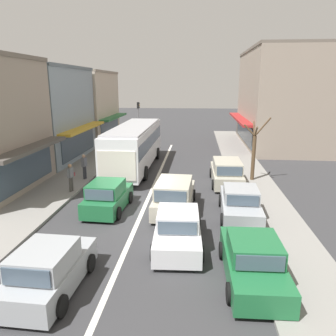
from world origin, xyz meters
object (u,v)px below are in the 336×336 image
object	(u,v)px
parked_sedan_kerb_front	(253,261)
parked_wagon_kerb_third	(227,172)
pedestrian_with_handbag_near	(71,176)
pedestrian_browsing_midblock	(84,165)
city_bus	(135,144)
street_tree_right	(254,153)
hatchback_adjacent_lane_trail	(49,270)
parked_sedan_kerb_second	(240,203)
sedan_queue_far_back	(178,229)
wagon_behind_bus_mid	(174,196)
hatchback_adjacent_lane_lead	(108,197)
pedestrian_far_walker	(112,147)
traffic_light_downstreet	(138,114)

from	to	relation	value
parked_sedan_kerb_front	parked_wagon_kerb_third	xyz separation A→B (m)	(0.02, 10.55, 0.08)
pedestrian_with_handbag_near	pedestrian_browsing_midblock	distance (m)	2.56
pedestrian_with_handbag_near	city_bus	bearing A→B (deg)	66.46
parked_wagon_kerb_third	street_tree_right	size ratio (longest dim) A/B	1.09
city_bus	hatchback_adjacent_lane_trail	bearing A→B (deg)	-89.20
street_tree_right	parked_sedan_kerb_second	bearing A→B (deg)	-104.27
sedan_queue_far_back	parked_sedan_kerb_front	distance (m)	3.33
city_bus	pedestrian_with_handbag_near	xyz separation A→B (m)	(-2.61, -5.98, -0.81)
city_bus	wagon_behind_bus_mid	world-z (taller)	city_bus
hatchback_adjacent_lane_lead	hatchback_adjacent_lane_trail	size ratio (longest dim) A/B	1.00
parked_sedan_kerb_front	parked_sedan_kerb_second	world-z (taller)	same
city_bus	sedan_queue_far_back	bearing A→B (deg)	-71.45
hatchback_adjacent_lane_lead	pedestrian_with_handbag_near	size ratio (longest dim) A/B	2.32
parked_sedan_kerb_second	pedestrian_with_handbag_near	distance (m)	9.67
city_bus	parked_sedan_kerb_second	bearing A→B (deg)	-51.96
pedestrian_browsing_midblock	pedestrian_with_handbag_near	bearing A→B (deg)	-88.20
street_tree_right	pedestrian_far_walker	size ratio (longest dim) A/B	2.56
traffic_light_downstreet	hatchback_adjacent_lane_lead	bearing A→B (deg)	-84.02
pedestrian_browsing_midblock	parked_wagon_kerb_third	bearing A→B (deg)	0.93
traffic_light_downstreet	pedestrian_with_handbag_near	size ratio (longest dim) A/B	2.58
pedestrian_with_handbag_near	pedestrian_browsing_midblock	world-z (taller)	same
wagon_behind_bus_mid	parked_sedan_kerb_front	distance (m)	6.55
sedan_queue_far_back	pedestrian_far_walker	world-z (taller)	pedestrian_far_walker
street_tree_right	traffic_light_downstreet	bearing A→B (deg)	123.48
parked_sedan_kerb_front	hatchback_adjacent_lane_trail	bearing A→B (deg)	-169.25
sedan_queue_far_back	wagon_behind_bus_mid	world-z (taller)	wagon_behind_bus_mid
wagon_behind_bus_mid	pedestrian_with_handbag_near	bearing A→B (deg)	161.95
traffic_light_downstreet	pedestrian_browsing_midblock	world-z (taller)	traffic_light_downstreet
parked_sedan_kerb_front	sedan_queue_far_back	bearing A→B (deg)	140.04
pedestrian_far_walker	parked_wagon_kerb_third	bearing A→B (deg)	-34.84
city_bus	hatchback_adjacent_lane_lead	bearing A→B (deg)	-88.58
parked_sedan_kerb_second	traffic_light_downstreet	bearing A→B (deg)	112.07
parked_sedan_kerb_second	pedestrian_with_handbag_near	xyz separation A→B (m)	(-9.31, 2.59, 0.40)
street_tree_right	hatchback_adjacent_lane_trail	bearing A→B (deg)	-122.78
traffic_light_downstreet	street_tree_right	size ratio (longest dim) A/B	1.01
street_tree_right	city_bus	bearing A→B (deg)	162.80
city_bus	pedestrian_far_walker	distance (m)	3.97
street_tree_right	parked_wagon_kerb_third	bearing A→B (deg)	-157.40
traffic_light_downstreet	pedestrian_with_handbag_near	distance (m)	19.03
hatchback_adjacent_lane_lead	parked_wagon_kerb_third	world-z (taller)	parked_wagon_kerb_third
city_bus	hatchback_adjacent_lane_lead	world-z (taller)	city_bus
wagon_behind_bus_mid	street_tree_right	distance (m)	7.28
traffic_light_downstreet	hatchback_adjacent_lane_trail	bearing A→B (deg)	-85.43
street_tree_right	pedestrian_browsing_midblock	bearing A→B (deg)	-175.42
parked_sedan_kerb_front	parked_wagon_kerb_third	distance (m)	10.55
wagon_behind_bus_mid	parked_sedan_kerb_front	size ratio (longest dim) A/B	1.08
hatchback_adjacent_lane_trail	traffic_light_downstreet	bearing A→B (deg)	94.57
hatchback_adjacent_lane_trail	parked_wagon_kerb_third	xyz separation A→B (m)	(6.28, 11.73, 0.04)
parked_sedan_kerb_front	parked_wagon_kerb_third	size ratio (longest dim) A/B	0.94
parked_sedan_kerb_front	pedestrian_far_walker	xyz separation A→B (m)	(-8.97, 16.80, 0.40)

